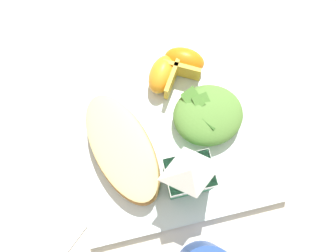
% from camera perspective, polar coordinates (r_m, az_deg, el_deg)
% --- Properties ---
extents(ground, '(3.00, 3.00, 0.00)m').
position_cam_1_polar(ground, '(0.54, 0.00, -0.69)').
color(ground, beige).
extents(white_plate, '(0.28, 0.28, 0.02)m').
position_cam_1_polar(white_plate, '(0.53, 0.00, -0.49)').
color(white_plate, silver).
rests_on(white_plate, ground).
extents(cheesy_pizza_bread, '(0.12, 0.18, 0.04)m').
position_cam_1_polar(cheesy_pizza_bread, '(0.50, -7.31, -3.64)').
color(cheesy_pizza_bread, '#B77F42').
rests_on(cheesy_pizza_bread, white_plate).
extents(green_salad_pile, '(0.10, 0.09, 0.04)m').
position_cam_1_polar(green_salad_pile, '(0.51, 6.55, 1.28)').
color(green_salad_pile, '#5B8E3D').
rests_on(green_salad_pile, white_plate).
extents(milk_carton, '(0.06, 0.04, 0.11)m').
position_cam_1_polar(milk_carton, '(0.45, 3.33, -7.85)').
color(milk_carton, '#2D8451').
rests_on(milk_carton, white_plate).
extents(orange_wedge_front, '(0.07, 0.06, 0.04)m').
position_cam_1_polar(orange_wedge_front, '(0.53, 2.59, 10.29)').
color(orange_wedge_front, orange).
rests_on(orange_wedge_front, white_plate).
extents(orange_wedge_middle, '(0.06, 0.07, 0.04)m').
position_cam_1_polar(orange_wedge_middle, '(0.52, -0.76, 8.22)').
color(orange_wedge_middle, orange).
rests_on(orange_wedge_middle, white_plate).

